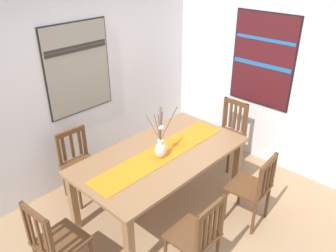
# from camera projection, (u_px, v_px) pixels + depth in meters

# --- Properties ---
(ground_plane) EXTENTS (6.40, 6.40, 0.03)m
(ground_plane) POSITION_uv_depth(u_px,v_px,m) (196.00, 227.00, 3.98)
(ground_plane) COLOR #A37F5B
(wall_back) EXTENTS (6.40, 0.12, 2.70)m
(wall_back) POSITION_uv_depth(u_px,v_px,m) (89.00, 78.00, 4.46)
(wall_back) COLOR silver
(wall_back) RESTS_ON ground_plane
(wall_side) EXTENTS (0.12, 6.40, 2.70)m
(wall_side) POSITION_uv_depth(u_px,v_px,m) (288.00, 76.00, 4.55)
(wall_side) COLOR silver
(wall_side) RESTS_ON ground_plane
(dining_table) EXTENTS (2.01, 1.09, 0.77)m
(dining_table) POSITION_uv_depth(u_px,v_px,m) (161.00, 161.00, 3.96)
(dining_table) COLOR #8E6642
(dining_table) RESTS_ON ground_plane
(table_runner) EXTENTS (1.85, 0.36, 0.01)m
(table_runner) POSITION_uv_depth(u_px,v_px,m) (161.00, 153.00, 3.92)
(table_runner) COLOR orange
(table_runner) RESTS_ON dining_table
(centerpiece_vase) EXTENTS (0.17, 0.34, 0.68)m
(centerpiece_vase) POSITION_uv_depth(u_px,v_px,m) (161.00, 147.00, 3.80)
(centerpiece_vase) COLOR silver
(centerpiece_vase) RESTS_ON dining_table
(chair_0) EXTENTS (0.43, 0.43, 0.93)m
(chair_0) POSITION_uv_depth(u_px,v_px,m) (198.00, 236.00, 3.18)
(chair_0) COLOR brown
(chair_0) RESTS_ON ground_plane
(chair_1) EXTENTS (0.44, 0.44, 0.89)m
(chair_1) POSITION_uv_depth(u_px,v_px,m) (80.00, 163.00, 4.28)
(chair_1) COLOR brown
(chair_1) RESTS_ON ground_plane
(chair_2) EXTENTS (0.45, 0.45, 0.90)m
(chair_2) POSITION_uv_depth(u_px,v_px,m) (253.00, 187.00, 3.84)
(chair_2) COLOR brown
(chair_2) RESTS_ON ground_plane
(chair_3) EXTENTS (0.45, 0.45, 0.95)m
(chair_3) POSITION_uv_depth(u_px,v_px,m) (56.00, 242.00, 3.12)
(chair_3) COLOR brown
(chair_3) RESTS_ON ground_plane
(chair_4) EXTENTS (0.42, 0.42, 0.95)m
(chair_4) POSITION_uv_depth(u_px,v_px,m) (229.00, 132.00, 4.95)
(chair_4) COLOR brown
(chair_4) RESTS_ON ground_plane
(painting_on_back_wall) EXTENTS (0.91, 0.05, 1.14)m
(painting_on_back_wall) POSITION_uv_depth(u_px,v_px,m) (78.00, 69.00, 4.22)
(painting_on_back_wall) COLOR black
(painting_on_side_wall) EXTENTS (0.05, 0.92, 1.27)m
(painting_on_side_wall) POSITION_uv_depth(u_px,v_px,m) (263.00, 60.00, 4.65)
(painting_on_side_wall) COLOR black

